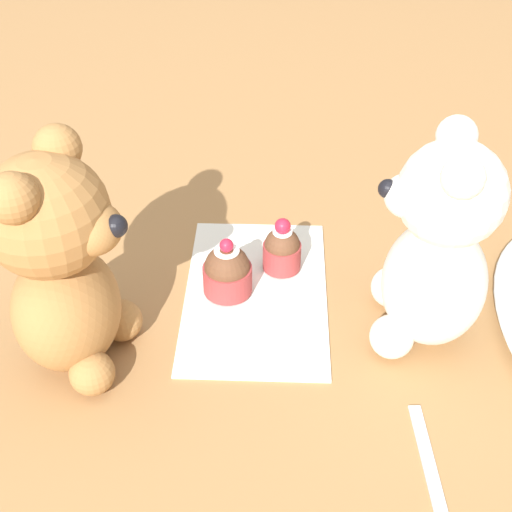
{
  "coord_description": "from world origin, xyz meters",
  "views": [
    {
      "loc": [
        0.61,
        0.02,
        0.54
      ],
      "look_at": [
        0.0,
        0.0,
        0.06
      ],
      "focal_mm": 50.0,
      "sensor_mm": 36.0,
      "label": 1
    }
  ],
  "objects_px": {
    "cupcake_near_cream_bear": "(282,249)",
    "juice_glass": "(461,188)",
    "teddy_bear_tan": "(60,264)",
    "teddy_bear_cream": "(437,249)",
    "cupcake_near_tan_bear": "(227,273)",
    "teaspoon": "(430,467)"
  },
  "relations": [
    {
      "from": "cupcake_near_cream_bear",
      "to": "juice_glass",
      "type": "bearing_deg",
      "value": 118.07
    },
    {
      "from": "cupcake_near_tan_bear",
      "to": "juice_glass",
      "type": "height_order",
      "value": "juice_glass"
    },
    {
      "from": "cupcake_near_tan_bear",
      "to": "teaspoon",
      "type": "xyz_separation_m",
      "value": [
        0.22,
        0.19,
        -0.03
      ]
    },
    {
      "from": "juice_glass",
      "to": "teaspoon",
      "type": "bearing_deg",
      "value": -13.37
    },
    {
      "from": "cupcake_near_cream_bear",
      "to": "teddy_bear_cream",
      "type": "bearing_deg",
      "value": 58.18
    },
    {
      "from": "teddy_bear_tan",
      "to": "juice_glass",
      "type": "distance_m",
      "value": 0.52
    },
    {
      "from": "cupcake_near_tan_bear",
      "to": "juice_glass",
      "type": "bearing_deg",
      "value": 120.09
    },
    {
      "from": "teddy_bear_cream",
      "to": "cupcake_near_tan_bear",
      "type": "xyz_separation_m",
      "value": [
        -0.05,
        -0.21,
        -0.08
      ]
    },
    {
      "from": "teddy_bear_tan",
      "to": "teddy_bear_cream",
      "type": "bearing_deg",
      "value": -70.54
    },
    {
      "from": "teddy_bear_cream",
      "to": "cupcake_near_tan_bear",
      "type": "distance_m",
      "value": 0.23
    },
    {
      "from": "cupcake_near_cream_bear",
      "to": "cupcake_near_tan_bear",
      "type": "height_order",
      "value": "cupcake_near_tan_bear"
    },
    {
      "from": "teddy_bear_cream",
      "to": "cupcake_near_cream_bear",
      "type": "bearing_deg",
      "value": -115.68
    },
    {
      "from": "cupcake_near_tan_bear",
      "to": "cupcake_near_cream_bear",
      "type": "bearing_deg",
      "value": 126.98
    },
    {
      "from": "teddy_bear_tan",
      "to": "cupcake_near_cream_bear",
      "type": "relative_size",
      "value": 3.58
    },
    {
      "from": "teaspoon",
      "to": "juice_glass",
      "type": "bearing_deg",
      "value": 162.89
    },
    {
      "from": "cupcake_near_cream_bear",
      "to": "cupcake_near_tan_bear",
      "type": "bearing_deg",
      "value": -53.02
    },
    {
      "from": "cupcake_near_cream_bear",
      "to": "cupcake_near_tan_bear",
      "type": "relative_size",
      "value": 0.96
    },
    {
      "from": "teddy_bear_cream",
      "to": "juice_glass",
      "type": "xyz_separation_m",
      "value": [
        -0.21,
        0.08,
        -0.07
      ]
    },
    {
      "from": "teddy_bear_tan",
      "to": "teaspoon",
      "type": "height_order",
      "value": "teddy_bear_tan"
    },
    {
      "from": "juice_glass",
      "to": "teaspoon",
      "type": "xyz_separation_m",
      "value": [
        0.39,
        -0.09,
        -0.04
      ]
    },
    {
      "from": "teddy_bear_cream",
      "to": "cupcake_near_cream_bear",
      "type": "height_order",
      "value": "teddy_bear_cream"
    },
    {
      "from": "cupcake_near_cream_bear",
      "to": "cupcake_near_tan_bear",
      "type": "distance_m",
      "value": 0.08
    }
  ]
}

